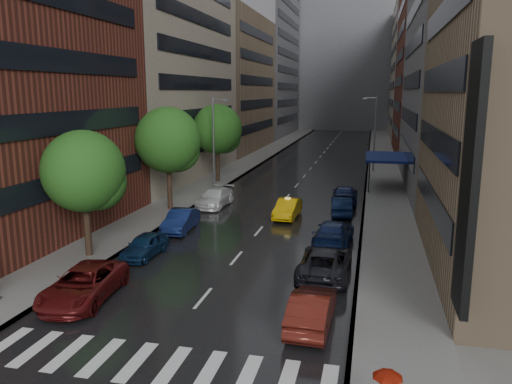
# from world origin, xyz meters

# --- Properties ---
(ground) EXTENTS (220.00, 220.00, 0.00)m
(ground) POSITION_xyz_m (0.00, 0.00, 0.00)
(ground) COLOR gray
(ground) RESTS_ON ground
(road) EXTENTS (14.00, 140.00, 0.01)m
(road) POSITION_xyz_m (0.00, 50.00, 0.01)
(road) COLOR black
(road) RESTS_ON ground
(sidewalk_left) EXTENTS (4.00, 140.00, 0.15)m
(sidewalk_left) POSITION_xyz_m (-9.00, 50.00, 0.07)
(sidewalk_left) COLOR gray
(sidewalk_left) RESTS_ON ground
(sidewalk_right) EXTENTS (4.00, 140.00, 0.15)m
(sidewalk_right) POSITION_xyz_m (9.00, 50.00, 0.07)
(sidewalk_right) COLOR gray
(sidewalk_right) RESTS_ON ground
(crosswalk) EXTENTS (13.15, 2.80, 0.01)m
(crosswalk) POSITION_xyz_m (0.20, -2.00, 0.01)
(crosswalk) COLOR silver
(crosswalk) RESTS_ON ground
(buildings_left) EXTENTS (8.00, 108.00, 38.00)m
(buildings_left) POSITION_xyz_m (-15.00, 58.79, 15.99)
(buildings_left) COLOR maroon
(buildings_left) RESTS_ON ground
(buildings_right) EXTENTS (8.05, 109.10, 36.00)m
(buildings_right) POSITION_xyz_m (15.00, 56.70, 15.03)
(buildings_right) COLOR #937A5B
(buildings_right) RESTS_ON ground
(building_far) EXTENTS (40.00, 14.00, 32.00)m
(building_far) POSITION_xyz_m (0.00, 118.00, 16.00)
(building_far) COLOR slate
(building_far) RESTS_ON ground
(tree_near) EXTENTS (4.76, 4.76, 7.59)m
(tree_near) POSITION_xyz_m (-8.60, 8.19, 5.19)
(tree_near) COLOR #382619
(tree_near) RESTS_ON ground
(tree_mid) EXTENTS (5.35, 5.35, 8.53)m
(tree_mid) POSITION_xyz_m (-8.60, 20.54, 5.84)
(tree_mid) COLOR #382619
(tree_mid) RESTS_ON ground
(tree_far) EXTENTS (5.28, 5.28, 8.42)m
(tree_far) POSITION_xyz_m (-8.60, 33.81, 5.76)
(tree_far) COLOR #382619
(tree_far) RESTS_ON ground
(taxi) EXTENTS (1.74, 4.52, 1.47)m
(taxi) POSITION_xyz_m (1.34, 20.28, 0.73)
(taxi) COLOR yellow
(taxi) RESTS_ON ground
(parked_cars_left) EXTENTS (3.17, 25.88, 1.58)m
(parked_cars_left) POSITION_xyz_m (-5.40, 11.51, 0.76)
(parked_cars_left) COLOR #571111
(parked_cars_left) RESTS_ON ground
(parked_cars_right) EXTENTS (2.69, 29.33, 1.58)m
(parked_cars_right) POSITION_xyz_m (5.40, 14.43, 0.78)
(parked_cars_right) COLOR #511610
(parked_cars_right) RESTS_ON ground
(street_lamp_left) EXTENTS (1.74, 0.22, 9.00)m
(street_lamp_left) POSITION_xyz_m (-7.72, 30.00, 4.89)
(street_lamp_left) COLOR gray
(street_lamp_left) RESTS_ON sidewalk_left
(street_lamp_right) EXTENTS (1.74, 0.22, 9.00)m
(street_lamp_right) POSITION_xyz_m (7.72, 45.00, 4.89)
(street_lamp_right) COLOR gray
(street_lamp_right) RESTS_ON sidewalk_right
(awning) EXTENTS (4.00, 8.00, 3.12)m
(awning) POSITION_xyz_m (8.98, 35.00, 3.13)
(awning) COLOR navy
(awning) RESTS_ON sidewalk_right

